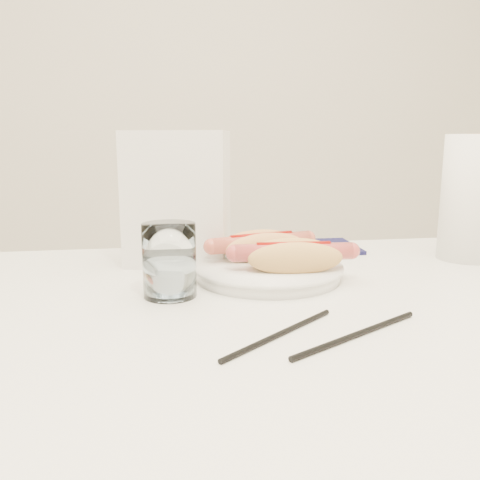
{
  "coord_description": "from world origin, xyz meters",
  "views": [
    {
      "loc": [
        -0.15,
        -0.66,
        0.98
      ],
      "look_at": [
        -0.03,
        0.1,
        0.82
      ],
      "focal_mm": 37.28,
      "sensor_mm": 36.0,
      "label": 1
    }
  ],
  "objects": [
    {
      "name": "plate",
      "position": [
        0.02,
        0.12,
        0.76
      ],
      "size": [
        0.26,
        0.26,
        0.02
      ],
      "primitive_type": "cylinder",
      "rotation": [
        0.0,
        0.0,
        0.12
      ],
      "color": "white",
      "rests_on": "table"
    },
    {
      "name": "hotdog_right",
      "position": [
        0.05,
        0.09,
        0.79
      ],
      "size": [
        0.19,
        0.08,
        0.05
      ],
      "rotation": [
        0.0,
        0.0,
        -0.07
      ],
      "color": "#E3A958",
      "rests_on": "plate"
    },
    {
      "name": "paper_towel_roll",
      "position": [
        0.42,
        0.2,
        0.87
      ],
      "size": [
        0.14,
        0.14,
        0.24
      ],
      "primitive_type": "cylinder",
      "rotation": [
        0.0,
        0.0,
        -0.41
      ],
      "color": "white",
      "rests_on": "table"
    },
    {
      "name": "hotdog_left",
      "position": [
        0.02,
        0.17,
        0.79
      ],
      "size": [
        0.19,
        0.11,
        0.05
      ],
      "rotation": [
        0.0,
        0.0,
        0.25
      ],
      "color": "#EEA75F",
      "rests_on": "plate"
    },
    {
      "name": "table",
      "position": [
        0.0,
        0.0,
        0.69
      ],
      "size": [
        1.2,
        0.8,
        0.75
      ],
      "color": "white",
      "rests_on": "ground"
    },
    {
      "name": "chopstick_near",
      "position": [
        -0.02,
        -0.12,
        0.75
      ],
      "size": [
        0.16,
        0.13,
        0.01
      ],
      "primitive_type": "cylinder",
      "rotation": [
        0.0,
        1.57,
        0.68
      ],
      "color": "black",
      "rests_on": "table"
    },
    {
      "name": "napkin_box",
      "position": [
        -0.12,
        0.24,
        0.87
      ],
      "size": [
        0.2,
        0.14,
        0.24
      ],
      "primitive_type": "cube",
      "rotation": [
        0.0,
        0.0,
        -0.26
      ],
      "color": "white",
      "rests_on": "table"
    },
    {
      "name": "water_glass",
      "position": [
        -0.14,
        0.05,
        0.8
      ],
      "size": [
        0.08,
        0.08,
        0.11
      ],
      "primitive_type": "cylinder",
      "color": "silver",
      "rests_on": "table"
    },
    {
      "name": "navy_napkin",
      "position": [
        0.18,
        0.33,
        0.75
      ],
      "size": [
        0.15,
        0.15,
        0.01
      ],
      "primitive_type": "cube",
      "rotation": [
        0.0,
        0.0,
        -0.02
      ],
      "color": "#13123A",
      "rests_on": "table"
    },
    {
      "name": "chopstick_far",
      "position": [
        0.07,
        -0.14,
        0.75
      ],
      "size": [
        0.19,
        0.11,
        0.01
      ],
      "primitive_type": "cylinder",
      "rotation": [
        0.0,
        1.57,
        0.52
      ],
      "color": "black",
      "rests_on": "table"
    }
  ]
}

